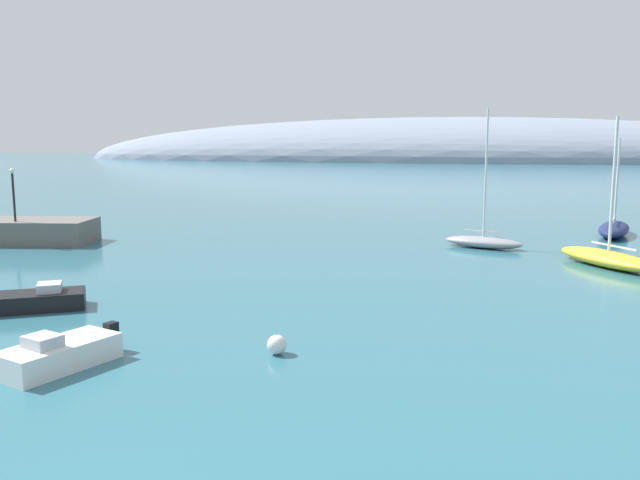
# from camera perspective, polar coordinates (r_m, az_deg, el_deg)

# --- Properties ---
(distant_ridge) EXTENTS (271.18, 77.62, 29.94)m
(distant_ridge) POSITION_cam_1_polar(r_m,az_deg,el_deg) (242.77, 10.92, 6.78)
(distant_ridge) COLOR gray
(distant_ridge) RESTS_ON ground
(sailboat_yellow_near_shore) EXTENTS (5.92, 7.67, 8.93)m
(sailboat_yellow_near_shore) POSITION_cam_1_polar(r_m,az_deg,el_deg) (43.50, 23.49, -1.40)
(sailboat_yellow_near_shore) COLOR yellow
(sailboat_yellow_near_shore) RESTS_ON water
(sailboat_navy_mid_mooring) EXTENTS (4.36, 7.80, 7.69)m
(sailboat_navy_mid_mooring) POSITION_cam_1_polar(r_m,az_deg,el_deg) (57.26, 23.89, 0.89)
(sailboat_navy_mid_mooring) COLOR navy
(sailboat_navy_mid_mooring) RESTS_ON water
(sailboat_grey_outer_mooring) EXTENTS (5.79, 3.71, 9.66)m
(sailboat_grey_outer_mooring) POSITION_cam_1_polar(r_m,az_deg,el_deg) (48.15, 13.82, -0.05)
(sailboat_grey_outer_mooring) COLOR gray
(sailboat_grey_outer_mooring) RESTS_ON water
(motorboat_black_foreground) EXTENTS (4.72, 3.70, 1.18)m
(motorboat_black_foreground) POSITION_cam_1_polar(r_m,az_deg,el_deg) (32.71, -23.24, -4.76)
(motorboat_black_foreground) COLOR black
(motorboat_black_foreground) RESTS_ON water
(motorboat_white_alongside_breakwater) EXTENTS (3.12, 4.47, 1.27)m
(motorboat_white_alongside_breakwater) POSITION_cam_1_polar(r_m,az_deg,el_deg) (24.33, -21.45, -9.07)
(motorboat_white_alongside_breakwater) COLOR white
(motorboat_white_alongside_breakwater) RESTS_ON water
(mooring_buoy_white) EXTENTS (0.71, 0.71, 0.71)m
(mooring_buoy_white) POSITION_cam_1_polar(r_m,az_deg,el_deg) (24.09, -3.71, -8.95)
(mooring_buoy_white) COLOR silver
(mooring_buoy_white) RESTS_ON water
(harbor_lamp_post) EXTENTS (0.36, 0.36, 3.78)m
(harbor_lamp_post) POSITION_cam_1_polar(r_m,az_deg,el_deg) (52.14, -24.82, 4.03)
(harbor_lamp_post) COLOR black
(harbor_lamp_post) RESTS_ON breakwater_rocks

